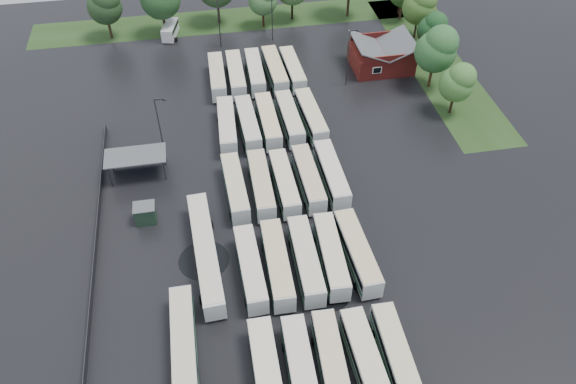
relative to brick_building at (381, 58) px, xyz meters
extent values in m
plane|color=black|center=(-24.00, -42.77, -1.87)|extent=(160.00, 160.00, 0.00)
cube|color=maroon|center=(0.00, 0.03, -0.17)|extent=(10.00, 8.00, 3.40)
cube|color=#4C4F51|center=(-2.50, 0.03, 2.43)|extent=(5.07, 8.60, 2.19)
cube|color=#4C4F51|center=(2.50, 0.03, 2.43)|extent=(5.07, 8.60, 2.19)
cube|color=maroon|center=(0.00, -3.97, 2.03)|extent=(9.00, 0.20, 1.20)
cube|color=silver|center=(-2.00, -4.02, 0.13)|extent=(1.60, 0.12, 1.20)
cylinder|color=#2D2D30|center=(-44.80, -22.77, -0.17)|extent=(0.16, 0.16, 3.40)
cylinder|color=#2D2D30|center=(-37.60, -22.77, -0.17)|extent=(0.16, 0.16, 3.40)
cylinder|color=#2D2D30|center=(-44.80, -19.57, -0.17)|extent=(0.16, 0.16, 3.40)
cylinder|color=#2D2D30|center=(-37.60, -19.57, -0.17)|extent=(0.16, 0.16, 3.40)
cube|color=#4C4F51|center=(-41.20, -21.17, 1.63)|extent=(8.20, 4.20, 0.15)
cube|color=navy|center=(-41.20, -19.27, -0.27)|extent=(7.60, 0.08, 2.60)
cube|color=#193020|center=(-40.20, -30.17, -0.62)|extent=(2.50, 2.00, 2.50)
cube|color=#4C4F51|center=(-40.20, -30.17, 0.69)|extent=(2.70, 2.20, 0.12)
cube|color=#233F16|center=(-22.00, 22.03, -1.86)|extent=(80.00, 10.00, 0.01)
cube|color=#233F16|center=(10.00, 0.03, -1.86)|extent=(10.00, 50.00, 0.01)
cube|color=#2D2D30|center=(-46.20, -34.77, -1.27)|extent=(0.10, 50.00, 1.20)
cube|color=silver|center=(-28.46, -55.01, -0.08)|extent=(2.51, 11.74, 2.69)
cube|color=black|center=(-28.46, -55.01, 0.45)|extent=(2.57, 11.27, 0.86)
cube|color=#234F35|center=(-28.46, -55.01, -0.67)|extent=(2.56, 11.51, 0.59)
cube|color=#F1E3BF|center=(-28.46, -55.01, 1.31)|extent=(2.41, 11.39, 0.12)
cylinder|color=black|center=(-28.46, -51.26, -1.43)|extent=(2.49, 0.94, 0.94)
cube|color=silver|center=(-25.13, -55.21, -0.11)|extent=(2.70, 11.61, 2.65)
cube|color=black|center=(-25.13, -55.21, 0.42)|extent=(2.74, 11.15, 0.85)
cube|color=#1D5538|center=(-25.13, -55.21, -0.69)|extent=(2.74, 11.38, 0.58)
cube|color=beige|center=(-25.13, -55.21, 1.26)|extent=(2.59, 11.26, 0.12)
cylinder|color=black|center=(-25.13, -51.52, -1.43)|extent=(2.46, 0.92, 0.92)
cube|color=silver|center=(-22.01, -55.03, -0.14)|extent=(2.94, 11.47, 2.61)
cube|color=black|center=(-22.01, -55.03, 0.38)|extent=(2.97, 11.02, 0.83)
cube|color=#2C5C41|center=(-22.01, -55.03, -0.71)|extent=(2.97, 11.25, 0.57)
cube|color=beige|center=(-22.01, -55.03, 1.21)|extent=(2.83, 11.13, 0.11)
cylinder|color=black|center=(-22.01, -51.39, -1.44)|extent=(2.42, 0.91, 0.91)
cube|color=silver|center=(-18.61, -55.50, -0.10)|extent=(2.72, 11.66, 2.66)
cube|color=black|center=(-18.61, -55.50, 0.43)|extent=(2.77, 11.20, 0.85)
cube|color=#265638|center=(-18.61, -55.50, -0.69)|extent=(2.76, 11.43, 0.58)
cube|color=beige|center=(-18.61, -55.50, 1.28)|extent=(2.62, 11.31, 0.12)
cylinder|color=black|center=(-18.61, -51.78, -1.43)|extent=(2.47, 0.93, 0.93)
cube|color=silver|center=(-15.46, -55.18, -0.17)|extent=(2.54, 11.20, 2.56)
cube|color=black|center=(-15.46, -55.18, 0.34)|extent=(2.59, 10.76, 0.82)
cube|color=#265D3E|center=(-15.46, -55.18, -0.73)|extent=(2.58, 10.98, 0.56)
cube|color=beige|center=(-15.46, -55.18, 1.16)|extent=(2.44, 10.86, 0.11)
cylinder|color=black|center=(-15.46, -51.61, -1.45)|extent=(2.37, 0.89, 0.89)
cube|color=silver|center=(-28.31, -41.54, -0.16)|extent=(2.63, 11.28, 2.57)
cube|color=black|center=(-28.31, -41.54, 0.36)|extent=(2.68, 10.84, 0.82)
cube|color=#28553F|center=(-28.31, -41.54, -0.72)|extent=(2.68, 11.06, 0.57)
cube|color=beige|center=(-28.31, -41.54, 1.17)|extent=(2.53, 10.94, 0.11)
cylinder|color=black|center=(-28.31, -45.13, -1.44)|extent=(2.39, 0.90, 0.90)
cylinder|color=black|center=(-28.31, -37.95, -1.44)|extent=(2.39, 0.90, 0.90)
cube|color=silver|center=(-25.22, -41.53, -0.09)|extent=(2.63, 11.73, 2.68)
cube|color=black|center=(-25.22, -41.53, 0.45)|extent=(2.68, 11.26, 0.86)
cube|color=#165233|center=(-25.22, -41.53, -0.68)|extent=(2.67, 11.50, 0.59)
cube|color=beige|center=(-25.22, -41.53, 1.30)|extent=(2.53, 11.38, 0.12)
cylinder|color=black|center=(-25.22, -45.27, -1.43)|extent=(2.48, 0.94, 0.94)
cylinder|color=black|center=(-25.22, -37.79, -1.43)|extent=(2.48, 0.94, 0.94)
cube|color=silver|center=(-21.88, -41.54, -0.09)|extent=(2.60, 11.73, 2.68)
cube|color=black|center=(-21.88, -41.54, 0.45)|extent=(2.65, 11.27, 0.86)
cube|color=#1F5335|center=(-21.88, -41.54, -0.68)|extent=(2.65, 11.50, 0.59)
cube|color=beige|center=(-21.88, -41.54, 1.30)|extent=(2.50, 11.38, 0.12)
cylinder|color=black|center=(-21.88, -45.28, -1.43)|extent=(2.49, 0.94, 0.94)
cylinder|color=black|center=(-21.88, -37.79, -1.43)|extent=(2.49, 0.94, 0.94)
cube|color=silver|center=(-18.83, -41.36, -0.13)|extent=(2.88, 11.50, 2.61)
cube|color=black|center=(-18.83, -41.36, 0.39)|extent=(2.91, 11.05, 0.84)
cube|color=#225D3C|center=(-18.83, -41.36, -0.71)|extent=(2.91, 11.28, 0.58)
cube|color=beige|center=(-18.83, -41.36, 1.22)|extent=(2.77, 11.16, 0.11)
cylinder|color=black|center=(-18.83, -45.01, -1.44)|extent=(2.42, 0.91, 0.91)
cylinder|color=black|center=(-18.83, -37.71, -1.44)|extent=(2.42, 0.91, 0.91)
cube|color=silver|center=(-15.72, -41.46, -0.10)|extent=(2.92, 11.73, 2.67)
cube|color=black|center=(-15.72, -41.46, 0.44)|extent=(2.96, 11.27, 0.85)
cube|color=#2F5F43|center=(-15.72, -41.46, -0.68)|extent=(2.96, 11.50, 0.59)
cube|color=beige|center=(-15.72, -41.46, 1.29)|extent=(2.81, 11.38, 0.12)
cylinder|color=black|center=(-15.72, -45.19, -1.43)|extent=(2.47, 0.93, 0.93)
cylinder|color=black|center=(-15.72, -37.74, -1.43)|extent=(2.47, 0.93, 0.93)
cube|color=silver|center=(-28.53, -27.92, -0.15)|extent=(2.69, 11.37, 2.59)
cube|color=black|center=(-28.53, -27.92, 0.37)|extent=(2.74, 10.92, 0.83)
cube|color=#2E6243|center=(-28.53, -27.92, -0.72)|extent=(2.73, 11.14, 0.57)
cube|color=beige|center=(-28.53, -27.92, 1.20)|extent=(2.59, 11.03, 0.11)
cylinder|color=black|center=(-28.53, -31.53, -1.44)|extent=(2.40, 0.90, 0.90)
cylinder|color=black|center=(-28.53, -24.30, -1.44)|extent=(2.40, 0.90, 0.90)
cube|color=silver|center=(-25.11, -28.00, -0.11)|extent=(2.55, 11.55, 2.64)
cube|color=black|center=(-25.11, -28.00, 0.41)|extent=(2.60, 11.09, 0.84)
cube|color=#295C3D|center=(-25.11, -28.00, -0.70)|extent=(2.59, 11.32, 0.58)
cube|color=beige|center=(-25.11, -28.00, 1.25)|extent=(2.45, 11.20, 0.12)
cylinder|color=black|center=(-25.11, -31.68, -1.43)|extent=(2.45, 0.92, 0.92)
cylinder|color=black|center=(-25.11, -24.31, -1.43)|extent=(2.45, 0.92, 0.92)
cube|color=silver|center=(-22.03, -28.22, -0.16)|extent=(2.50, 11.24, 2.57)
cube|color=black|center=(-22.03, -28.22, 0.35)|extent=(2.55, 10.79, 0.82)
cube|color=#226241|center=(-22.03, -28.22, -0.73)|extent=(2.55, 11.01, 0.56)
cube|color=beige|center=(-22.03, -28.22, 1.17)|extent=(2.40, 10.90, 0.11)
cylinder|color=black|center=(-22.03, -31.80, -1.45)|extent=(2.38, 0.90, 0.90)
cylinder|color=black|center=(-22.03, -24.63, -1.45)|extent=(2.38, 0.90, 0.90)
cube|color=silver|center=(-18.72, -27.92, -0.13)|extent=(2.58, 11.45, 2.61)
cube|color=black|center=(-18.72, -27.92, 0.39)|extent=(2.63, 10.99, 0.84)
cube|color=#255037|center=(-18.72, -27.92, -0.71)|extent=(2.62, 11.22, 0.58)
cube|color=beige|center=(-18.72, -27.92, 1.22)|extent=(2.48, 11.10, 0.11)
cylinder|color=black|center=(-18.72, -31.57, -1.44)|extent=(2.42, 0.91, 0.91)
cylinder|color=black|center=(-18.72, -24.27, -1.44)|extent=(2.42, 0.91, 0.91)
cube|color=silver|center=(-15.49, -27.65, -0.10)|extent=(2.54, 11.64, 2.66)
cube|color=black|center=(-15.49, -27.65, 0.43)|extent=(2.59, 11.17, 0.85)
cube|color=#215234|center=(-15.49, -27.65, -0.69)|extent=(2.58, 11.40, 0.59)
cube|color=#EFDFC6|center=(-15.49, -27.65, 1.28)|extent=(2.44, 11.29, 0.12)
cylinder|color=black|center=(-15.49, -31.37, -1.43)|extent=(2.47, 0.93, 0.93)
cylinder|color=black|center=(-15.49, -23.94, -1.43)|extent=(2.47, 0.93, 0.93)
cube|color=silver|center=(-28.23, -14.49, -0.10)|extent=(2.94, 11.70, 2.66)
cube|color=black|center=(-28.23, -14.49, 0.43)|extent=(2.98, 11.24, 0.85)
cube|color=#255C3C|center=(-28.23, -14.49, -0.69)|extent=(2.98, 11.47, 0.59)
cube|color=beige|center=(-28.23, -14.49, 1.28)|extent=(2.83, 11.35, 0.12)
cylinder|color=black|center=(-28.23, -18.20, -1.43)|extent=(2.47, 0.93, 0.93)
cylinder|color=black|center=(-28.23, -10.77, -1.43)|extent=(2.47, 0.93, 0.93)
cube|color=silver|center=(-25.10, -14.51, -0.14)|extent=(2.70, 11.44, 2.61)
cube|color=black|center=(-25.10, -14.51, 0.39)|extent=(2.75, 10.99, 0.83)
cube|color=#26563A|center=(-25.10, -14.51, -0.71)|extent=(2.74, 11.22, 0.57)
cube|color=beige|center=(-25.10, -14.51, 1.22)|extent=(2.60, 11.10, 0.11)
cylinder|color=black|center=(-25.10, -18.15, -1.44)|extent=(2.42, 0.91, 0.91)
cylinder|color=black|center=(-25.10, -10.87, -1.44)|extent=(2.42, 0.91, 0.91)
cube|color=silver|center=(-22.06, -14.46, -0.11)|extent=(2.48, 11.57, 2.65)
cube|color=black|center=(-22.06, -14.46, 0.42)|extent=(2.53, 11.11, 0.85)
cube|color=#1F5A38|center=(-22.06, -14.46, -0.69)|extent=(2.52, 11.34, 0.58)
cube|color=beige|center=(-22.06, -14.46, 1.26)|extent=(2.38, 11.22, 0.12)
cylinder|color=black|center=(-22.06, -18.16, -1.43)|extent=(2.45, 0.92, 0.92)
cylinder|color=black|center=(-22.06, -10.77, -1.43)|extent=(2.45, 0.92, 0.92)
cube|color=silver|center=(-18.76, -14.35, -0.12)|extent=(2.67, 11.51, 2.62)
cube|color=black|center=(-18.76, -14.35, 0.40)|extent=(2.72, 11.05, 0.84)
cube|color=#28533C|center=(-18.76, -14.35, -0.70)|extent=(2.71, 11.28, 0.58)
cube|color=beige|center=(-18.76, -14.35, 1.24)|extent=(2.57, 11.16, 0.11)
cylinder|color=black|center=(-18.76, -18.01, -1.44)|extent=(2.43, 0.92, 0.92)
cylinder|color=black|center=(-18.76, -10.68, -1.44)|extent=(2.43, 0.92, 0.92)
cube|color=silver|center=(-15.50, -14.42, -0.11)|extent=(2.98, 11.67, 2.65)
cube|color=black|center=(-15.50, -14.42, 0.42)|extent=(3.02, 11.21, 0.85)
cube|color=#195331|center=(-15.50, -14.42, -0.69)|extent=(3.02, 11.44, 0.58)
cube|color=beige|center=(-15.50, -14.42, 1.27)|extent=(2.87, 11.32, 0.12)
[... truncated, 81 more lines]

